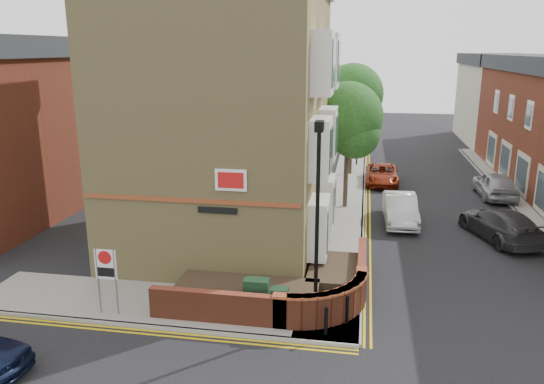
{
  "coord_description": "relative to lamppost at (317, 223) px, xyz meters",
  "views": [
    {
      "loc": [
        2.88,
        -13.91,
        8.41
      ],
      "look_at": [
        -0.27,
        4.0,
        3.48
      ],
      "focal_mm": 35.0,
      "sensor_mm": 36.0,
      "label": 1
    }
  ],
  "objects": [
    {
      "name": "tree_mid",
      "position": [
        0.4,
        20.85,
        1.85
      ],
      "size": [
        4.03,
        4.03,
        7.42
      ],
      "color": "#382B1E",
      "rests_on": "pavement_main"
    },
    {
      "name": "tree_near",
      "position": [
        0.4,
        12.85,
        1.36
      ],
      "size": [
        3.64,
        3.65,
        6.7
      ],
      "color": "#382B1E",
      "rests_on": "pavement_main"
    },
    {
      "name": "kerb_main_near",
      "position": [
        1.4,
        14.8,
        -3.28
      ],
      "size": [
        0.15,
        32.0,
        0.12
      ],
      "primitive_type": "cube",
      "color": "gray",
      "rests_on": "ground"
    },
    {
      "name": "zone_sign",
      "position": [
        -6.6,
        -0.7,
        -1.7
      ],
      "size": [
        0.72,
        0.07,
        2.2
      ],
      "color": "slate",
      "rests_on": "pavement_corner"
    },
    {
      "name": "grey_car_far",
      "position": [
        7.55,
        9.16,
        -2.63
      ],
      "size": [
        3.44,
        5.3,
        1.43
      ],
      "primitive_type": "imported",
      "rotation": [
        0.0,
        0.0,
        3.46
      ],
      "color": "#2C2B30",
      "rests_on": "ground"
    },
    {
      "name": "far_terrace_cream",
      "position": [
        12.9,
        36.8,
        0.71
      ],
      "size": [
        5.4,
        12.4,
        8.0
      ],
      "color": "beige",
      "rests_on": "ground"
    },
    {
      "name": "silver_car_near",
      "position": [
        3.2,
        10.76,
        -2.63
      ],
      "size": [
        1.67,
        4.41,
        1.44
      ],
      "primitive_type": "imported",
      "rotation": [
        0.0,
        0.0,
        0.03
      ],
      "color": "#ACB0B4",
      "rests_on": "ground"
    },
    {
      "name": "corner_building",
      "position": [
        -4.44,
        6.8,
        2.88
      ],
      "size": [
        8.95,
        10.4,
        13.6
      ],
      "color": "tan",
      "rests_on": "ground"
    },
    {
      "name": "garden_wall",
      "position": [
        -1.6,
        1.3,
        -3.34
      ],
      "size": [
        6.8,
        6.0,
        1.2
      ],
      "primitive_type": null,
      "color": "brown",
      "rests_on": "ground"
    },
    {
      "name": "utility_cabinet_large",
      "position": [
        -1.9,
        0.1,
        -2.62
      ],
      "size": [
        0.8,
        0.45,
        1.2
      ],
      "primitive_type": "cube",
      "color": "black",
      "rests_on": "pavement_corner"
    },
    {
      "name": "yellow_lines_main",
      "position": [
        1.65,
        14.8,
        -3.34
      ],
      "size": [
        0.28,
        32.0,
        0.01
      ],
      "primitive_type": "cube",
      "color": "gold",
      "rests_on": "ground"
    },
    {
      "name": "ground",
      "position": [
        -1.6,
        -1.2,
        -3.34
      ],
      "size": [
        120.0,
        120.0,
        0.0
      ],
      "primitive_type": "plane",
      "color": "black",
      "rests_on": "ground"
    },
    {
      "name": "bollard_far",
      "position": [
        1.0,
        -0.0,
        -2.77
      ],
      "size": [
        0.11,
        0.11,
        0.9
      ],
      "primitive_type": "cylinder",
      "color": "black",
      "rests_on": "pavement_corner"
    },
    {
      "name": "silver_car_far",
      "position": [
        8.9,
        16.55,
        -2.58
      ],
      "size": [
        1.99,
        4.55,
        1.53
      ],
      "primitive_type": "imported",
      "rotation": [
        0.0,
        0.0,
        3.18
      ],
      "color": "#94979B",
      "rests_on": "ground"
    },
    {
      "name": "kerb_main_far",
      "position": [
        9.4,
        11.8,
        -3.28
      ],
      "size": [
        0.15,
        40.0,
        0.12
      ],
      "primitive_type": "cube",
      "color": "gray",
      "rests_on": "ground"
    },
    {
      "name": "utility_cabinet_small",
      "position": [
        -1.1,
        -0.2,
        -2.67
      ],
      "size": [
        0.55,
        0.4,
        1.1
      ],
      "primitive_type": "cube",
      "color": "black",
      "rests_on": "pavement_corner"
    },
    {
      "name": "pavement_main",
      "position": [
        0.4,
        14.8,
        -3.28
      ],
      "size": [
        2.0,
        32.0,
        0.12
      ],
      "primitive_type": "cube",
      "color": "gray",
      "rests_on": "ground"
    },
    {
      "name": "lamppost",
      "position": [
        0.0,
        0.0,
        0.0
      ],
      "size": [
        0.25,
        0.5,
        6.3
      ],
      "color": "black",
      "rests_on": "pavement_corner"
    },
    {
      "name": "bollard_near",
      "position": [
        0.4,
        -0.8,
        -2.77
      ],
      "size": [
        0.11,
        0.11,
        0.9
      ],
      "primitive_type": "cylinder",
      "color": "black",
      "rests_on": "pavement_corner"
    },
    {
      "name": "red_car_main",
      "position": [
        2.51,
        18.74,
        -2.73
      ],
      "size": [
        2.11,
        4.47,
        1.23
      ],
      "primitive_type": "imported",
      "rotation": [
        0.0,
        0.0,
        -0.01
      ],
      "color": "maroon",
      "rests_on": "ground"
    },
    {
      "name": "yellow_lines_side",
      "position": [
        -5.1,
        -1.45,
        -3.34
      ],
      "size": [
        13.0,
        0.28,
        0.01
      ],
      "primitive_type": "cube",
      "color": "gold",
      "rests_on": "ground"
    },
    {
      "name": "kerb_side",
      "position": [
        -5.1,
        -1.2,
        -3.28
      ],
      "size": [
        13.0,
        0.15,
        0.12
      ],
      "primitive_type": "cube",
      "color": "gray",
      "rests_on": "ground"
    },
    {
      "name": "tree_far",
      "position": [
        0.4,
        28.85,
        1.57
      ],
      "size": [
        3.81,
        3.81,
        7.0
      ],
      "color": "#382B1E",
      "rests_on": "pavement_main"
    },
    {
      "name": "traffic_light_assembly",
      "position": [
        0.8,
        23.8,
        -0.56
      ],
      "size": [
        0.2,
        0.16,
        4.2
      ],
      "color": "black",
      "rests_on": "pavement_main"
    },
    {
      "name": "pavement_corner",
      "position": [
        -5.1,
        0.3,
        -3.28
      ],
      "size": [
        13.0,
        3.0,
        0.12
      ],
      "primitive_type": "cube",
      "color": "gray",
      "rests_on": "ground"
    }
  ]
}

